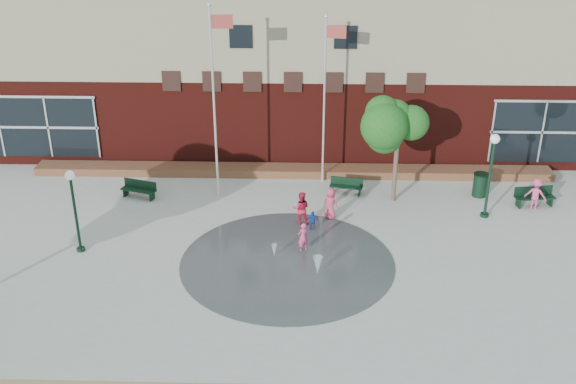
{
  "coord_description": "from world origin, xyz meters",
  "views": [
    {
      "loc": [
        0.68,
        -19.67,
        13.73
      ],
      "look_at": [
        0.0,
        4.0,
        2.6
      ],
      "focal_mm": 42.0,
      "sensor_mm": 36.0,
      "label": 1
    }
  ],
  "objects_px": {
    "flagpole_right": "(325,93)",
    "trash_can": "(480,185)",
    "flagpole_left": "(215,94)",
    "child_splash": "(303,237)",
    "bench_left": "(139,193)"
  },
  "relations": [
    {
      "from": "flagpole_left",
      "to": "child_splash",
      "type": "bearing_deg",
      "value": -55.85
    },
    {
      "from": "flagpole_left",
      "to": "trash_can",
      "type": "relative_size",
      "value": 7.7
    },
    {
      "from": "bench_left",
      "to": "flagpole_left",
      "type": "bearing_deg",
      "value": 23.47
    },
    {
      "from": "bench_left",
      "to": "child_splash",
      "type": "height_order",
      "value": "child_splash"
    },
    {
      "from": "flagpole_left",
      "to": "flagpole_right",
      "type": "xyz_separation_m",
      "value": [
        4.95,
        1.72,
        -0.42
      ]
    },
    {
      "from": "bench_left",
      "to": "child_splash",
      "type": "bearing_deg",
      "value": -13.38
    },
    {
      "from": "child_splash",
      "to": "bench_left",
      "type": "bearing_deg",
      "value": -64.0
    },
    {
      "from": "flagpole_left",
      "to": "child_splash",
      "type": "relative_size",
      "value": 7.17
    },
    {
      "from": "flagpole_right",
      "to": "child_splash",
      "type": "relative_size",
      "value": 6.54
    },
    {
      "from": "flagpole_right",
      "to": "child_splash",
      "type": "distance_m",
      "value": 7.92
    },
    {
      "from": "flagpole_right",
      "to": "flagpole_left",
      "type": "bearing_deg",
      "value": -150.11
    },
    {
      "from": "flagpole_left",
      "to": "flagpole_right",
      "type": "bearing_deg",
      "value": 15.13
    },
    {
      "from": "flagpole_right",
      "to": "trash_can",
      "type": "distance_m",
      "value": 8.46
    },
    {
      "from": "trash_can",
      "to": "bench_left",
      "type": "bearing_deg",
      "value": -177.64
    },
    {
      "from": "flagpole_left",
      "to": "flagpole_right",
      "type": "relative_size",
      "value": 1.09
    }
  ]
}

